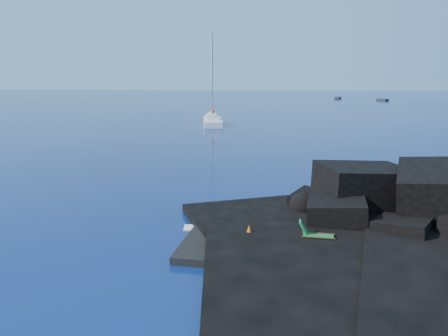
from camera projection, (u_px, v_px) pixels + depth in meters
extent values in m
plane|color=#031039|center=(179.00, 247.00, 21.30)|extent=(400.00, 400.00, 0.00)
cube|color=black|center=(272.00, 247.00, 21.40)|extent=(9.08, 6.86, 0.70)
cube|color=silver|center=(271.00, 245.00, 20.67)|extent=(2.19, 1.25, 0.05)
cone|color=orange|center=(249.00, 231.00, 21.63)|extent=(0.43, 0.43, 0.63)
cube|color=#27262B|center=(338.00, 99.00, 145.57)|extent=(3.01, 5.04, 0.64)
cube|color=black|center=(382.00, 101.00, 135.70)|extent=(2.97, 4.53, 0.58)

